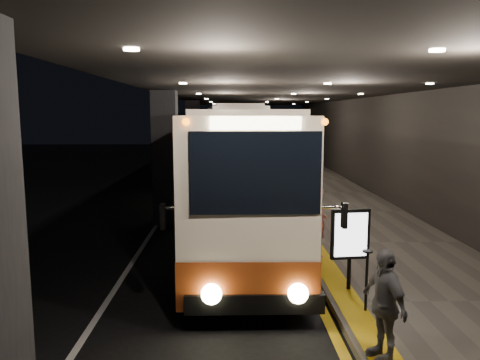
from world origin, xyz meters
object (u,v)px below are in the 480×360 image
object	(u,v)px
coach_second	(232,143)
stanchion_post	(366,281)
passenger_waiting_grey	(384,304)
passenger_boarding	(318,221)
coach_third	(234,135)
coach_main	(244,182)
info_sign	(350,236)

from	to	relation	value
coach_second	stanchion_post	xyz separation A→B (m)	(2.26, -19.98, -1.23)
coach_second	passenger_waiting_grey	size ratio (longest dim) A/B	7.89
coach_second	stanchion_post	world-z (taller)	coach_second
passenger_waiting_grey	stanchion_post	size ratio (longest dim) A/B	1.48
passenger_boarding	stanchion_post	xyz separation A→B (m)	(0.24, -3.30, -0.32)
passenger_waiting_grey	stanchion_post	distance (m)	1.66
coach_third	stanchion_post	bearing A→B (deg)	-83.87
coach_main	stanchion_post	size ratio (longest dim) A/B	10.59
coach_second	info_sign	bearing A→B (deg)	-86.97
coach_second	passenger_waiting_grey	world-z (taller)	coach_second
passenger_boarding	info_sign	xyz separation A→B (m)	(0.20, -2.26, 0.23)
passenger_waiting_grey	passenger_boarding	bearing A→B (deg)	163.47
passenger_waiting_grey	coach_third	bearing A→B (deg)	166.34
stanchion_post	passenger_boarding	bearing A→B (deg)	94.17
info_sign	coach_third	bearing A→B (deg)	87.59
passenger_boarding	passenger_waiting_grey	xyz separation A→B (m)	(0.00, -4.92, -0.06)
passenger_boarding	coach_third	bearing A→B (deg)	-0.38
stanchion_post	coach_second	bearing A→B (deg)	96.45
coach_second	stanchion_post	size ratio (longest dim) A/B	11.72
coach_main	coach_third	xyz separation A→B (m)	(0.04, 27.98, 0.06)
coach_main	passenger_boarding	size ratio (longest dim) A/B	6.68
coach_third	stanchion_post	distance (m)	33.24
passenger_boarding	passenger_waiting_grey	size ratio (longest dim) A/B	1.07
stanchion_post	coach_main	bearing A→B (deg)	111.30
coach_third	passenger_waiting_grey	xyz separation A→B (m)	(1.74, -34.79, -0.83)
info_sign	stanchion_post	bearing A→B (deg)	-93.64
coach_third	info_sign	distance (m)	32.19
coach_main	stanchion_post	distance (m)	5.66
coach_main	passenger_waiting_grey	xyz separation A→B (m)	(1.78, -6.80, -0.77)
coach_third	coach_main	bearing A→B (deg)	-87.37
coach_main	passenger_waiting_grey	distance (m)	7.07
passenger_boarding	info_sign	world-z (taller)	passenger_boarding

